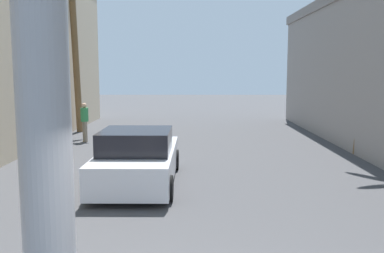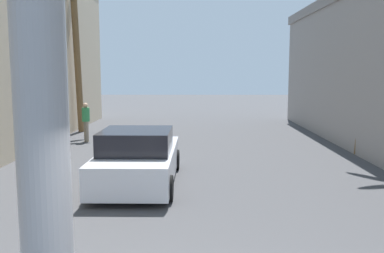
{
  "view_description": "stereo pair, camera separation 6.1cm",
  "coord_description": "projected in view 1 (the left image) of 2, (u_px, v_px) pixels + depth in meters",
  "views": [
    {
      "loc": [
        0.06,
        -4.25,
        3.12
      ],
      "look_at": [
        0.0,
        5.98,
        1.8
      ],
      "focal_mm": 40.0,
      "sensor_mm": 36.0,
      "label": 1
    },
    {
      "loc": [
        0.12,
        -4.25,
        3.12
      ],
      "look_at": [
        0.0,
        5.98,
        1.8
      ],
      "focal_mm": 40.0,
      "sensor_mm": 36.0,
      "label": 2
    }
  ],
  "objects": [
    {
      "name": "ground_plane",
      "position": [
        193.0,
        164.0,
        14.54
      ],
      "size": [
        86.72,
        86.72,
        0.0
      ],
      "primitive_type": "plane",
      "color": "#424244"
    },
    {
      "name": "palm_tree_mid_right",
      "position": [
        373.0,
        2.0,
        15.28
      ],
      "size": [
        3.28,
        3.29,
        9.19
      ],
      "color": "brown",
      "rests_on": "ground"
    },
    {
      "name": "car_lead",
      "position": [
        138.0,
        159.0,
        11.87
      ],
      "size": [
        2.14,
        4.8,
        1.56
      ],
      "color": "black",
      "rests_on": "ground"
    },
    {
      "name": "palm_tree_far_left",
      "position": [
        76.0,
        23.0,
        21.28
      ],
      "size": [
        3.47,
        3.36,
        8.27
      ],
      "color": "brown",
      "rests_on": "ground"
    },
    {
      "name": "pedestrian_far_left",
      "position": [
        85.0,
        119.0,
        18.94
      ],
      "size": [
        0.47,
        0.47,
        1.74
      ],
      "color": "gray",
      "rests_on": "ground"
    }
  ]
}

